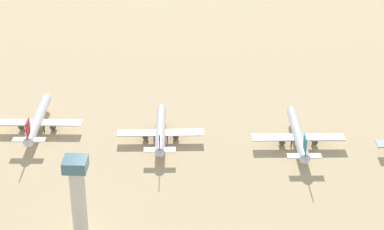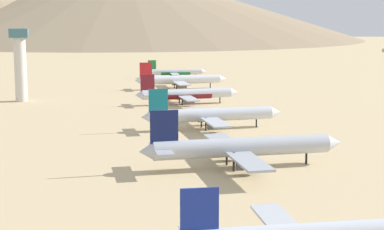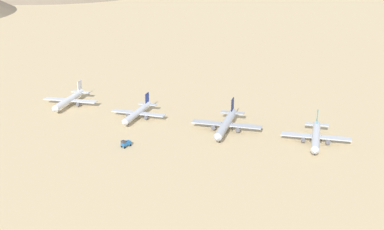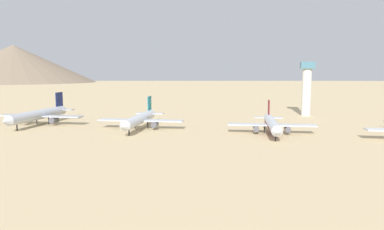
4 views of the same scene
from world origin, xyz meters
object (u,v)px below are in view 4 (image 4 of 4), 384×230
at_px(parked_jet_2, 39,115).
at_px(parked_jet_3, 140,119).
at_px(parked_jet_4, 272,124).
at_px(control_tower, 307,86).

relative_size(parked_jet_2, parked_jet_3, 1.08).
bearing_deg(parked_jet_3, parked_jet_4, 87.80).
height_order(parked_jet_3, control_tower, control_tower).
bearing_deg(parked_jet_2, parked_jet_4, 86.75).
relative_size(parked_jet_3, parked_jet_4, 1.07).
bearing_deg(control_tower, parked_jet_3, -50.03).
bearing_deg(control_tower, parked_jet_2, -64.56).
height_order(parked_jet_2, control_tower, control_tower).
distance_m(parked_jet_4, control_tower, 68.13).
bearing_deg(parked_jet_3, control_tower, 129.97).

